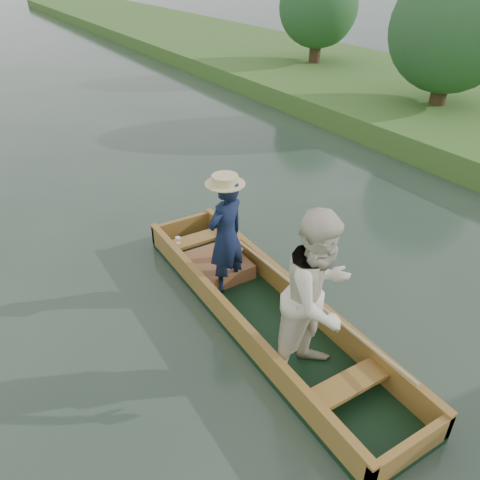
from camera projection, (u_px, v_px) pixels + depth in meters
ground at (263, 320)px, 6.28m from camera, size 120.00×120.00×0.00m
trees_far at (88, 34)px, 11.79m from camera, size 22.59×13.92×4.27m
punt at (279, 289)px, 5.59m from camera, size 1.19×5.00×2.14m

